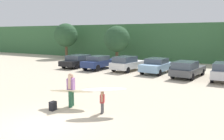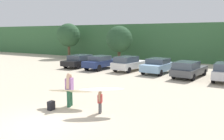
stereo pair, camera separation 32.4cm
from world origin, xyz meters
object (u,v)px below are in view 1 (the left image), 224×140
at_px(parked_car_sky_blue, 156,65).
at_px(person_adult, 71,88).
at_px(parked_car_navy, 99,62).
at_px(parked_car_black, 78,61).
at_px(parked_car_white, 127,63).
at_px(parked_car_dark_gray, 187,69).
at_px(person_child, 102,101).
at_px(backpack_dropped, 53,106).
at_px(surfboard_white, 104,89).
at_px(surfboard_cream, 71,91).

relative_size(parked_car_sky_blue, person_adult, 2.30).
height_order(parked_car_navy, person_adult, person_adult).
relative_size(parked_car_black, person_adult, 2.64).
bearing_deg(person_adult, parked_car_white, -99.67).
xyz_separation_m(parked_car_sky_blue, person_adult, (-0.54, -12.40, 0.24)).
height_order(parked_car_dark_gray, person_child, parked_car_dark_gray).
relative_size(person_child, backpack_dropped, 2.41).
height_order(person_child, surfboard_white, surfboard_white).
bearing_deg(surfboard_white, parked_car_dark_gray, -133.55).
bearing_deg(surfboard_white, parked_car_navy, -93.51).
distance_m(parked_car_navy, surfboard_cream, 13.42).
height_order(parked_car_sky_blue, parked_car_dark_gray, parked_car_dark_gray).
relative_size(parked_car_dark_gray, backpack_dropped, 10.79).
distance_m(parked_car_sky_blue, parked_car_dark_gray, 3.18).
bearing_deg(parked_car_sky_blue, parked_car_dark_gray, -99.70).
xyz_separation_m(parked_car_black, backpack_dropped, (8.32, -13.28, -0.52)).
distance_m(person_adult, surfboard_cream, 0.21).
bearing_deg(backpack_dropped, person_child, 18.85).
relative_size(parked_car_black, surfboard_white, 2.25).
bearing_deg(parked_car_dark_gray, parked_car_sky_blue, 83.45).
relative_size(parked_car_white, person_child, 4.04).
bearing_deg(person_adult, backpack_dropped, 45.60).
distance_m(surfboard_cream, surfboard_white, 2.05).
bearing_deg(surfboard_white, parked_car_sky_blue, -119.12).
relative_size(parked_car_black, person_child, 4.36).
xyz_separation_m(parked_car_dark_gray, person_adult, (-3.62, -11.63, 0.26)).
height_order(person_adult, person_child, person_adult).
height_order(parked_car_navy, backpack_dropped, parked_car_navy).
bearing_deg(person_child, parked_car_navy, -78.85).
xyz_separation_m(parked_car_navy, person_adult, (5.71, -12.00, 0.23)).
relative_size(parked_car_black, backpack_dropped, 10.48).
bearing_deg(surfboard_cream, parked_car_white, -99.51).
distance_m(parked_car_sky_blue, backpack_dropped, 13.41).
relative_size(parked_car_white, backpack_dropped, 9.72).
xyz_separation_m(parked_car_black, person_child, (10.72, -12.46, -0.13)).
relative_size(person_adult, surfboard_cream, 0.73).
bearing_deg(parked_car_black, person_child, -139.93).
bearing_deg(parked_car_white, parked_car_dark_gray, -88.46).
xyz_separation_m(person_adult, surfboard_white, (2.12, -0.17, 0.20)).
height_order(surfboard_cream, surfboard_white, surfboard_white).
xyz_separation_m(parked_car_dark_gray, backpack_dropped, (-4.03, -12.59, -0.53)).
height_order(person_adult, surfboard_cream, person_adult).
relative_size(surfboard_white, backpack_dropped, 4.66).
bearing_deg(parked_car_navy, surfboard_white, -143.27).
height_order(parked_car_black, parked_car_white, parked_car_white).
xyz_separation_m(person_child, surfboard_white, (0.13, -0.03, 0.60)).
height_order(parked_car_navy, parked_car_sky_blue, parked_car_navy).
xyz_separation_m(parked_car_black, parked_car_navy, (3.01, -0.32, 0.04)).
distance_m(parked_car_dark_gray, surfboard_cream, 12.25).
xyz_separation_m(parked_car_black, surfboard_white, (10.85, -12.49, 0.47)).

